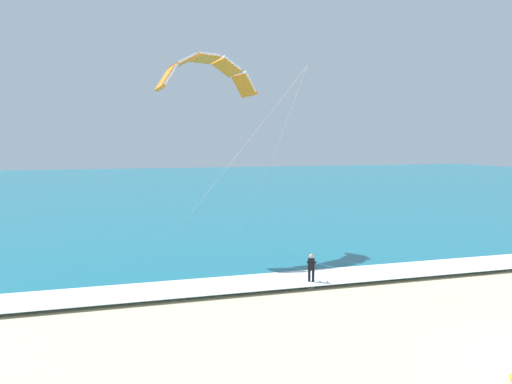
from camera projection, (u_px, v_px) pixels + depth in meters
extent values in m
cube|color=#146075|center=(190.00, 186.00, 84.34)|extent=(200.00, 120.00, 0.20)
cube|color=white|center=(370.00, 273.00, 28.16)|extent=(200.00, 3.05, 0.04)
ellipsoid|color=white|center=(311.00, 286.00, 26.36)|extent=(1.04, 1.44, 0.05)
cube|color=black|center=(309.00, 284.00, 26.56)|extent=(0.17, 0.13, 0.04)
cube|color=black|center=(313.00, 286.00, 26.14)|extent=(0.17, 0.13, 0.04)
cylinder|color=black|center=(309.00, 278.00, 26.34)|extent=(0.14, 0.14, 0.84)
cylinder|color=black|center=(313.00, 278.00, 26.30)|extent=(0.14, 0.14, 0.84)
cube|color=black|center=(311.00, 264.00, 26.25)|extent=(0.39, 0.34, 0.60)
sphere|color=tan|center=(311.00, 256.00, 26.21)|extent=(0.22, 0.22, 0.22)
cylinder|color=black|center=(308.00, 263.00, 26.44)|extent=(0.32, 0.49, 0.22)
cylinder|color=black|center=(315.00, 263.00, 26.37)|extent=(0.32, 0.49, 0.22)
cylinder|color=black|center=(312.00, 262.00, 26.62)|extent=(0.50, 0.29, 0.04)
cube|color=#3F3F42|center=(311.00, 268.00, 26.39)|extent=(0.14, 0.13, 0.10)
cube|color=orange|center=(245.00, 85.00, 34.44)|extent=(1.67, 1.56, 1.58)
cube|color=white|center=(250.00, 82.00, 33.98)|extent=(1.02, 0.58, 1.36)
cube|color=orange|center=(227.00, 67.00, 33.69)|extent=(1.99, 1.76, 1.15)
cube|color=white|center=(232.00, 63.00, 33.23)|extent=(1.40, 0.74, 0.87)
cube|color=orange|center=(205.00, 58.00, 32.66)|extent=(1.99, 1.83, 0.46)
cube|color=white|center=(210.00, 54.00, 32.20)|extent=(1.50, 0.79, 0.18)
cube|color=orange|center=(182.00, 62.00, 31.58)|extent=(1.80, 1.77, 1.15)
cube|color=white|center=(187.00, 58.00, 31.13)|extent=(1.39, 0.71, 0.87)
cube|color=orange|center=(166.00, 78.00, 30.70)|extent=(1.31, 1.64, 1.58)
cube|color=white|center=(170.00, 74.00, 30.25)|extent=(0.98, 0.55, 1.36)
cylinder|color=#B2B2B7|center=(271.00, 162.00, 30.47)|extent=(0.61, 9.54, 10.00)
cylinder|color=#B2B2B7|center=(231.00, 163.00, 28.61)|extent=(6.15, 7.31, 10.00)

